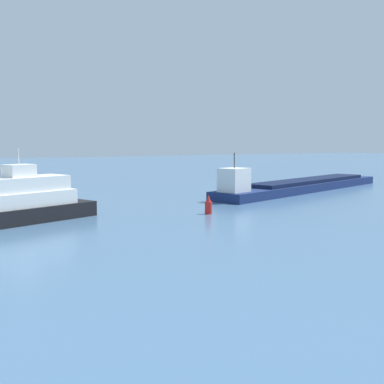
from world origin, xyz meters
The scene contains 2 objects.
cargo_barge centered at (18.90, 39.23, 0.88)m, with size 37.48×17.09×5.73m.
channel_buoy_red centered at (-4.02, 26.77, 0.81)m, with size 0.70×0.70×1.90m.
Camera 1 is at (-29.13, -14.63, 7.15)m, focal length 46.78 mm.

